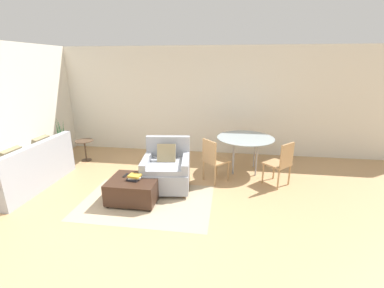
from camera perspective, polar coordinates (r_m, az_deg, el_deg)
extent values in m
plane|color=tan|center=(3.97, -11.29, -18.78)|extent=(20.00, 20.00, 0.00)
cube|color=silver|center=(6.85, -1.82, 9.51)|extent=(12.00, 0.06, 2.75)
cube|color=silver|center=(6.37, -36.05, 5.57)|extent=(0.06, 12.00, 2.75)
cube|color=tan|center=(4.69, -10.03, -12.52)|extent=(2.27, 1.51, 0.00)
cube|color=brown|center=(4.26, -12.33, -16.02)|extent=(2.22, 0.05, 0.00)
cube|color=brown|center=(4.43, -11.35, -14.53)|extent=(2.22, 0.05, 0.00)
cube|color=brown|center=(4.60, -10.45, -13.14)|extent=(2.22, 0.05, 0.00)
cube|color=brown|center=(4.78, -9.63, -11.85)|extent=(2.22, 0.05, 0.00)
cube|color=brown|center=(4.96, -8.87, -10.66)|extent=(2.22, 0.05, 0.00)
cube|color=brown|center=(5.14, -8.17, -9.54)|extent=(2.22, 0.05, 0.00)
cube|color=#999EA8|center=(6.04, -33.05, -6.06)|extent=(0.90, 1.89, 0.41)
cube|color=#999EA8|center=(5.65, -30.88, -2.28)|extent=(0.14, 1.89, 0.49)
cube|color=#999EA8|center=(6.57, -28.65, -0.46)|extent=(0.83, 0.12, 0.26)
cube|color=#8E7F5B|center=(6.13, -30.65, -0.47)|extent=(0.19, 0.40, 0.41)
cube|color=#8E7F5B|center=(5.60, -35.32, -2.83)|extent=(0.19, 0.40, 0.41)
cube|color=#999EA8|center=(5.01, -5.69, -7.17)|extent=(0.97, 1.00, 0.37)
cube|color=#999EA8|center=(4.88, -5.83, -4.85)|extent=(0.72, 0.85, 0.10)
cube|color=#999EA8|center=(5.21, -5.35, -0.97)|extent=(0.88, 0.22, 0.51)
cube|color=#999EA8|center=(4.95, -10.10, -4.07)|extent=(0.22, 0.84, 0.20)
cube|color=#999EA8|center=(4.87, -1.41, -4.20)|extent=(0.22, 0.84, 0.20)
cylinder|color=brown|center=(4.83, -10.38, -11.21)|extent=(0.05, 0.05, 0.06)
cylinder|color=brown|center=(4.75, -1.81, -11.47)|extent=(0.05, 0.05, 0.06)
cylinder|color=brown|center=(5.48, -8.89, -7.51)|extent=(0.05, 0.05, 0.06)
cylinder|color=brown|center=(5.40, -1.41, -7.67)|extent=(0.05, 0.05, 0.06)
cube|color=#8E7F5B|center=(4.95, -5.70, -1.98)|extent=(0.37, 0.24, 0.36)
cube|color=#382319|center=(4.68, -12.73, -9.64)|extent=(0.84, 0.71, 0.37)
cylinder|color=black|center=(4.68, -18.24, -13.06)|extent=(0.04, 0.04, 0.04)
cylinder|color=black|center=(4.42, -9.34, -14.25)|extent=(0.04, 0.04, 0.04)
cylinder|color=black|center=(5.16, -15.27, -9.74)|extent=(0.04, 0.04, 0.04)
cylinder|color=black|center=(4.93, -7.21, -10.58)|extent=(0.04, 0.04, 0.04)
cube|color=black|center=(4.56, -12.85, -7.62)|extent=(0.21, 0.19, 0.03)
cube|color=beige|center=(4.57, -12.62, -7.21)|extent=(0.22, 0.17, 0.03)
cube|color=gold|center=(4.55, -12.64, -6.91)|extent=(0.22, 0.18, 0.03)
cube|color=black|center=(4.75, -13.09, -6.72)|extent=(0.10, 0.16, 0.01)
cube|color=black|center=(4.77, -14.58, -6.74)|extent=(0.05, 0.17, 0.01)
cylinder|color=#333338|center=(7.20, -26.50, -2.13)|extent=(0.41, 0.41, 0.27)
cylinder|color=black|center=(7.17, -26.63, -1.20)|extent=(0.38, 0.38, 0.02)
cone|color=#286033|center=(7.04, -26.60, 1.31)|extent=(0.05, 0.13, 0.64)
cone|color=#286033|center=(7.08, -26.46, 1.54)|extent=(0.10, 0.11, 0.67)
cone|color=#286033|center=(7.14, -26.71, 1.96)|extent=(0.15, 0.05, 0.75)
cone|color=#286033|center=(7.17, -27.20, 1.67)|extent=(0.08, 0.09, 0.69)
cone|color=#286033|center=(7.09, -27.36, 1.74)|extent=(0.05, 0.14, 0.74)
cone|color=#286033|center=(7.05, -27.60, 1.68)|extent=(0.10, 0.10, 0.76)
cone|color=#286033|center=(6.99, -27.43, 1.69)|extent=(0.12, 0.05, 0.78)
cone|color=#286033|center=(6.99, -26.99, 2.03)|extent=(0.14, 0.15, 0.84)
cylinder|color=#4C3828|center=(6.81, -22.86, 0.67)|extent=(0.43, 0.43, 0.02)
cylinder|color=#4C3828|center=(6.88, -22.61, -1.34)|extent=(0.04, 0.04, 0.49)
cylinder|color=#4C3828|center=(6.96, -22.37, -3.32)|extent=(0.24, 0.24, 0.02)
cylinder|color=#99A8AD|center=(5.72, 11.81, 1.36)|extent=(1.24, 1.24, 0.01)
cylinder|color=#99999E|center=(5.60, 9.24, -3.03)|extent=(0.04, 0.04, 0.77)
cylinder|color=#99999E|center=(5.64, 14.14, -3.23)|extent=(0.04, 0.04, 0.77)
cylinder|color=#99999E|center=(6.06, 9.18, -1.44)|extent=(0.04, 0.04, 0.77)
cylinder|color=#99999E|center=(6.09, 13.72, -1.63)|extent=(0.04, 0.04, 0.77)
cube|color=tan|center=(5.25, 5.37, -3.71)|extent=(0.59, 0.59, 0.03)
cube|color=tan|center=(5.05, 3.84, -1.65)|extent=(0.29, 0.29, 0.45)
cylinder|color=tan|center=(5.33, 8.05, -6.08)|extent=(0.03, 0.03, 0.42)
cylinder|color=tan|center=(5.57, 5.44, -4.93)|extent=(0.03, 0.03, 0.42)
cylinder|color=tan|center=(5.10, 5.14, -7.09)|extent=(0.03, 0.03, 0.42)
cylinder|color=tan|center=(5.35, 2.56, -5.83)|extent=(0.03, 0.03, 0.42)
cube|color=tan|center=(5.34, 18.40, -4.20)|extent=(0.59, 0.59, 0.03)
cube|color=tan|center=(5.16, 20.36, -2.31)|extent=(0.29, 0.29, 0.45)
cylinder|color=tan|center=(5.66, 17.76, -5.37)|extent=(0.03, 0.03, 0.42)
cylinder|color=tan|center=(5.38, 15.49, -6.34)|extent=(0.03, 0.03, 0.42)
cylinder|color=tan|center=(5.48, 20.81, -6.46)|extent=(0.03, 0.03, 0.42)
cylinder|color=tan|center=(5.20, 18.63, -7.54)|extent=(0.03, 0.03, 0.42)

